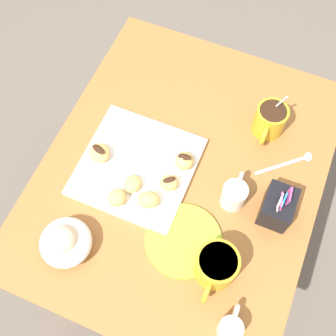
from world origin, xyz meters
TOP-DOWN VIEW (x-y plane):
  - ground_plane at (0.00, 0.00)m, footprint 8.00×8.00m
  - dining_table at (0.00, 0.00)m, footprint 0.86×0.69m
  - pastry_plate_square at (0.04, -0.11)m, footprint 0.28×0.28m
  - coffee_mug_mustard_left at (-0.20, 0.16)m, footprint 0.12×0.08m
  - coffee_mug_mustard_right at (0.21, 0.16)m, footprint 0.13×0.10m
  - cream_pitcher_white at (0.03, 0.14)m, footprint 0.10×0.06m
  - sugar_caddy at (0.02, 0.25)m, footprint 0.09×0.07m
  - ice_cream_bowl at (0.28, -0.17)m, footprint 0.12×0.12m
  - chocolate_sauce_pitcher at (0.31, 0.23)m, footprint 0.09×0.05m
  - saucer_lime_left at (0.17, 0.07)m, footprint 0.18×0.18m
  - loose_spoon_near_saucer at (-0.13, 0.25)m, footprint 0.12×0.12m
  - beignet_0 at (0.09, -0.09)m, footprint 0.05×0.04m
  - beignet_1 at (0.05, -0.21)m, footprint 0.07×0.07m
  - chocolate_drizzle_1 at (0.05, -0.21)m, footprint 0.03×0.04m
  - beignet_2 at (0.06, -0.01)m, footprint 0.06×0.06m
  - chocolate_drizzle_2 at (0.06, -0.01)m, footprint 0.03×0.03m
  - beignet_3 at (0.14, -0.11)m, footprint 0.06×0.06m
  - beignet_4 at (0.12, -0.04)m, footprint 0.06×0.07m
  - beignet_5 at (-0.01, -0.00)m, footprint 0.05×0.05m
  - chocolate_drizzle_5 at (-0.01, -0.00)m, footprint 0.02×0.04m

SIDE VIEW (x-z plane):
  - ground_plane at x=0.00m, z-range 0.00..0.00m
  - dining_table at x=0.00m, z-range 0.20..0.91m
  - loose_spoon_near_saucer at x=-0.13m, z-range 0.71..0.71m
  - saucer_lime_left at x=0.17m, z-range 0.71..0.72m
  - pastry_plate_square at x=0.04m, z-range 0.71..0.72m
  - beignet_0 at x=0.09m, z-range 0.72..0.75m
  - chocolate_sauce_pitcher at x=0.31m, z-range 0.71..0.77m
  - beignet_2 at x=0.06m, z-range 0.72..0.76m
  - beignet_1 at x=0.05m, z-range 0.72..0.76m
  - beignet_4 at x=0.12m, z-range 0.72..0.76m
  - beignet_3 at x=0.14m, z-range 0.72..0.76m
  - beignet_5 at x=-0.01m, z-range 0.72..0.76m
  - ice_cream_bowl at x=0.28m, z-range 0.70..0.79m
  - cream_pitcher_white at x=0.03m, z-range 0.71..0.78m
  - sugar_caddy at x=0.02m, z-range 0.70..0.80m
  - coffee_mug_mustard_left at x=-0.20m, z-range 0.69..0.82m
  - coffee_mug_mustard_right at x=0.21m, z-range 0.71..0.80m
  - chocolate_drizzle_2 at x=0.06m, z-range 0.76..0.76m
  - chocolate_drizzle_1 at x=0.05m, z-range 0.76..0.76m
  - chocolate_drizzle_5 at x=-0.01m, z-range 0.76..0.77m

